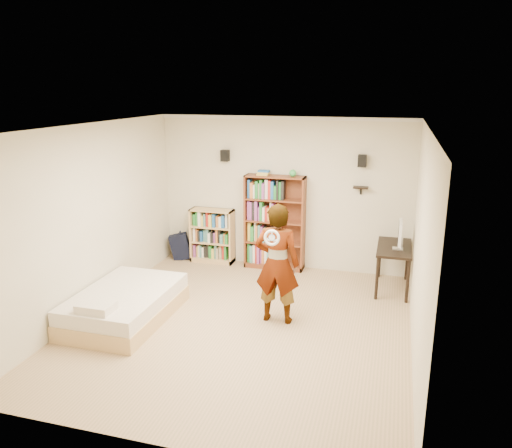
{
  "coord_description": "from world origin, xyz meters",
  "views": [
    {
      "loc": [
        1.9,
        -5.98,
        3.18
      ],
      "look_at": [
        0.03,
        0.6,
        1.3
      ],
      "focal_mm": 35.0,
      "sensor_mm": 36.0,
      "label": 1
    }
  ],
  "objects_px": {
    "computer_desk": "(393,268)",
    "person": "(277,264)",
    "daybed": "(125,301)",
    "tall_bookshelf": "(275,223)",
    "low_bookshelf": "(212,236)"
  },
  "relations": [
    {
      "from": "tall_bookshelf",
      "to": "computer_desk",
      "type": "relative_size",
      "value": 1.59
    },
    {
      "from": "low_bookshelf",
      "to": "daybed",
      "type": "distance_m",
      "value": 2.64
    },
    {
      "from": "daybed",
      "to": "person",
      "type": "distance_m",
      "value": 2.22
    },
    {
      "from": "tall_bookshelf",
      "to": "daybed",
      "type": "distance_m",
      "value": 3.07
    },
    {
      "from": "computer_desk",
      "to": "person",
      "type": "height_order",
      "value": "person"
    },
    {
      "from": "low_bookshelf",
      "to": "person",
      "type": "relative_size",
      "value": 0.6
    },
    {
      "from": "low_bookshelf",
      "to": "computer_desk",
      "type": "relative_size",
      "value": 0.95
    },
    {
      "from": "computer_desk",
      "to": "daybed",
      "type": "distance_m",
      "value": 4.2
    },
    {
      "from": "tall_bookshelf",
      "to": "daybed",
      "type": "height_order",
      "value": "tall_bookshelf"
    },
    {
      "from": "tall_bookshelf",
      "to": "low_bookshelf",
      "type": "distance_m",
      "value": 1.24
    },
    {
      "from": "computer_desk",
      "to": "person",
      "type": "distance_m",
      "value": 2.28
    },
    {
      "from": "computer_desk",
      "to": "person",
      "type": "xyz_separation_m",
      "value": [
        -1.54,
        -1.62,
        0.48
      ]
    },
    {
      "from": "person",
      "to": "computer_desk",
      "type": "bearing_deg",
      "value": -134.55
    },
    {
      "from": "computer_desk",
      "to": "daybed",
      "type": "bearing_deg",
      "value": -149.16
    },
    {
      "from": "person",
      "to": "tall_bookshelf",
      "type": "bearing_deg",
      "value": -76.26
    }
  ]
}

